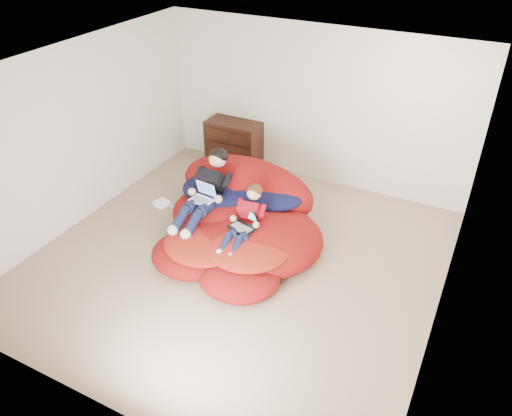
{
  "coord_description": "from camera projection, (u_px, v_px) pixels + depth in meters",
  "views": [
    {
      "loc": [
        2.55,
        -4.47,
        4.12
      ],
      "look_at": [
        0.14,
        0.25,
        0.7
      ],
      "focal_mm": 35.0,
      "sensor_mm": 36.0,
      "label": 1
    }
  ],
  "objects": [
    {
      "name": "older_boy",
      "position": [
        207.0,
        187.0,
        6.74
      ],
      "size": [
        0.37,
        1.23,
        0.8
      ],
      "color": "black",
      "rests_on": "beanbag_pile"
    },
    {
      "name": "room_shell",
      "position": [
        238.0,
        246.0,
        6.44
      ],
      "size": [
        5.1,
        5.1,
        2.77
      ],
      "color": "tan",
      "rests_on": "ground"
    },
    {
      "name": "laptop_white",
      "position": [
        204.0,
        195.0,
        6.7
      ],
      "size": [
        0.33,
        0.3,
        0.23
      ],
      "color": "white",
      "rests_on": "older_boy"
    },
    {
      "name": "cream_pillow",
      "position": [
        233.0,
        167.0,
        7.41
      ],
      "size": [
        0.41,
        0.26,
        0.26
      ],
      "primitive_type": "ellipsoid",
      "color": "beige",
      "rests_on": "beanbag_pile"
    },
    {
      "name": "power_adapter",
      "position": [
        162.0,
        203.0,
        6.93
      ],
      "size": [
        0.21,
        0.21,
        0.06
      ],
      "primitive_type": "cube",
      "rotation": [
        0.0,
        0.0,
        -0.25
      ],
      "color": "white",
      "rests_on": "beanbag_pile"
    },
    {
      "name": "laptop_black",
      "position": [
        244.0,
        221.0,
        6.32
      ],
      "size": [
        0.37,
        0.39,
        0.23
      ],
      "color": "black",
      "rests_on": "younger_boy"
    },
    {
      "name": "beanbag_pile",
      "position": [
        239.0,
        220.0,
        6.84
      ],
      "size": [
        2.49,
        2.44,
        0.95
      ],
      "color": "maroon",
      "rests_on": "ground"
    },
    {
      "name": "dresser",
      "position": [
        234.0,
        145.0,
        8.52
      ],
      "size": [
        0.92,
        0.52,
        0.82
      ],
      "color": "black",
      "rests_on": "ground"
    },
    {
      "name": "younger_boy",
      "position": [
        246.0,
        216.0,
        6.33
      ],
      "size": [
        0.31,
        0.95,
        0.63
      ],
      "color": "#A30E1D",
      "rests_on": "beanbag_pile"
    }
  ]
}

